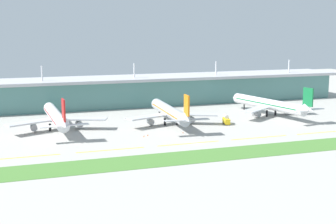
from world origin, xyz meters
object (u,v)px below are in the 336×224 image
object	(u,v)px
airliner_near	(56,117)
airliner_far	(270,104)
fuel_truck	(226,120)
safety_cone_nose_front	(183,132)
safety_cone_left_wingtip	(144,136)
airliner_middle	(170,112)
safety_cone_right_wingtip	(148,135)

from	to	relation	value
airliner_near	airliner_far	xyz separation A→B (m)	(117.60, -0.12, 0.00)
airliner_far	fuel_truck	distance (m)	36.37
fuel_truck	safety_cone_nose_front	xyz separation A→B (m)	(-28.39, -12.47, -1.91)
safety_cone_left_wingtip	safety_cone_nose_front	size ratio (longest dim) A/B	1.00
airliner_middle	safety_cone_nose_front	bearing A→B (deg)	-92.27
airliner_far	safety_cone_right_wingtip	bearing A→B (deg)	-161.62
safety_cone_nose_front	safety_cone_right_wingtip	bearing A→B (deg)	-179.63
safety_cone_left_wingtip	airliner_middle	bearing A→B (deg)	48.26
airliner_middle	safety_cone_right_wingtip	size ratio (longest dim) A/B	90.79
fuel_truck	safety_cone_left_wingtip	distance (m)	50.14
airliner_far	safety_cone_right_wingtip	size ratio (longest dim) A/B	92.67
airliner_near	safety_cone_nose_front	bearing A→B (deg)	-25.24
airliner_far	safety_cone_nose_front	distance (m)	67.41
fuel_truck	safety_cone_right_wingtip	world-z (taller)	fuel_truck
airliner_middle	safety_cone_left_wingtip	size ratio (longest dim) A/B	90.79
airliner_middle	airliner_far	size ratio (longest dim) A/B	0.98
safety_cone_left_wingtip	safety_cone_right_wingtip	xyz separation A→B (m)	(2.32, 1.62, 0.00)
safety_cone_nose_front	safety_cone_right_wingtip	distance (m)	17.34
airliner_middle	airliner_far	world-z (taller)	same
airliner_far	safety_cone_nose_front	size ratio (longest dim) A/B	92.67
fuel_truck	safety_cone_nose_front	world-z (taller)	fuel_truck
airliner_near	safety_cone_nose_front	world-z (taller)	airliner_near
safety_cone_nose_front	airliner_middle	bearing A→B (deg)	87.73
safety_cone_left_wingtip	safety_cone_right_wingtip	distance (m)	2.83
safety_cone_left_wingtip	safety_cone_nose_front	world-z (taller)	same
airliner_near	airliner_far	distance (m)	117.60
fuel_truck	airliner_near	bearing A→B (deg)	170.67
safety_cone_left_wingtip	safety_cone_nose_front	bearing A→B (deg)	5.05
safety_cone_left_wingtip	safety_cone_nose_front	distance (m)	19.73
safety_cone_right_wingtip	safety_cone_nose_front	bearing A→B (deg)	0.37
airliner_middle	safety_cone_left_wingtip	distance (m)	31.38
airliner_middle	safety_cone_left_wingtip	bearing A→B (deg)	-131.74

